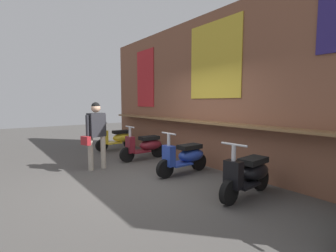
{
  "coord_description": "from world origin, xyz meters",
  "views": [
    {
      "loc": [
        4.16,
        -2.49,
        1.61
      ],
      "look_at": [
        -0.52,
        1.0,
        1.04
      ],
      "focal_mm": 26.19,
      "sensor_mm": 36.0,
      "label": 1
    }
  ],
  "objects_px": {
    "scooter_maroon": "(146,146)",
    "shopper_with_handbag": "(96,129)",
    "scooter_yellow": "(118,138)",
    "scooter_black": "(249,174)",
    "scooter_blue": "(186,156)"
  },
  "relations": [
    {
      "from": "scooter_yellow",
      "to": "scooter_black",
      "type": "distance_m",
      "value": 5.17
    },
    {
      "from": "scooter_maroon",
      "to": "scooter_blue",
      "type": "bearing_deg",
      "value": 91.42
    },
    {
      "from": "scooter_blue",
      "to": "shopper_with_handbag",
      "type": "bearing_deg",
      "value": -45.97
    },
    {
      "from": "scooter_yellow",
      "to": "scooter_blue",
      "type": "distance_m",
      "value": 3.51
    },
    {
      "from": "scooter_yellow",
      "to": "shopper_with_handbag",
      "type": "height_order",
      "value": "shopper_with_handbag"
    },
    {
      "from": "scooter_yellow",
      "to": "scooter_maroon",
      "type": "height_order",
      "value": "same"
    },
    {
      "from": "scooter_blue",
      "to": "shopper_with_handbag",
      "type": "xyz_separation_m",
      "value": [
        -1.52,
        -1.5,
        0.58
      ]
    },
    {
      "from": "scooter_yellow",
      "to": "scooter_blue",
      "type": "relative_size",
      "value": 1.0
    },
    {
      "from": "scooter_yellow",
      "to": "scooter_black",
      "type": "height_order",
      "value": "same"
    },
    {
      "from": "scooter_black",
      "to": "shopper_with_handbag",
      "type": "height_order",
      "value": "shopper_with_handbag"
    },
    {
      "from": "scooter_blue",
      "to": "scooter_yellow",
      "type": "bearing_deg",
      "value": -90.51
    },
    {
      "from": "scooter_black",
      "to": "scooter_yellow",
      "type": "bearing_deg",
      "value": -94.56
    },
    {
      "from": "scooter_maroon",
      "to": "shopper_with_handbag",
      "type": "bearing_deg",
      "value": 8.97
    },
    {
      "from": "scooter_yellow",
      "to": "scooter_maroon",
      "type": "xyz_separation_m",
      "value": [
        1.79,
        -0.0,
        0.0
      ]
    },
    {
      "from": "scooter_yellow",
      "to": "shopper_with_handbag",
      "type": "bearing_deg",
      "value": 53.29
    }
  ]
}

